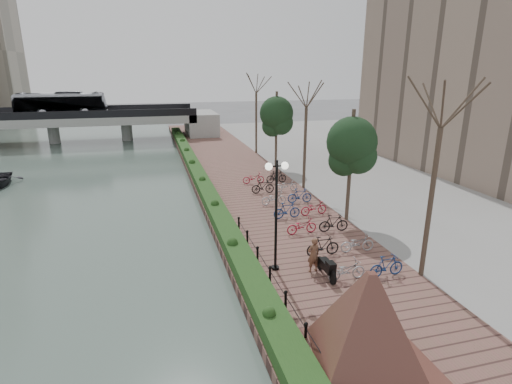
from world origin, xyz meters
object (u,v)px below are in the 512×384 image
object	(u,v)px
lamppost	(276,193)
pedestrian	(313,255)
motorcycle	(326,266)
granite_monument	(368,320)

from	to	relation	value
lamppost	pedestrian	size ratio (longest dim) A/B	3.12
motorcycle	pedestrian	size ratio (longest dim) A/B	1.02
pedestrian	motorcycle	bearing A→B (deg)	115.88
lamppost	pedestrian	world-z (taller)	lamppost
granite_monument	motorcycle	xyz separation A→B (m)	(1.17, 5.32, -1.07)
granite_monument	pedestrian	distance (m)	6.00
granite_monument	pedestrian	xyz separation A→B (m)	(0.81, 5.89, -0.78)
granite_monument	lamppost	size ratio (longest dim) A/B	1.17
granite_monument	pedestrian	world-z (taller)	granite_monument
motorcycle	lamppost	bearing A→B (deg)	147.48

